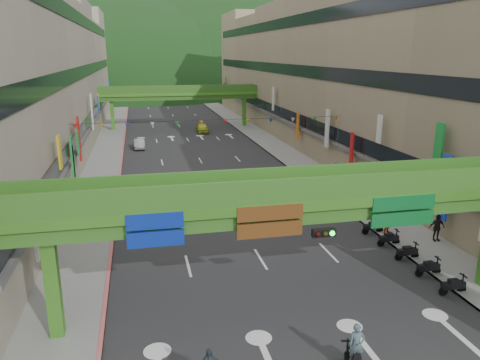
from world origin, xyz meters
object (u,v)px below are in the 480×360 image
object	(u,v)px
overpass_near	(318,214)
car_silver	(139,144)
car_yellow	(202,128)
scooter_rider_near	(356,350)
scooter_rider_mid	(280,207)
pedestrian_red	(389,224)

from	to	relation	value
overpass_near	car_silver	xyz separation A→B (m)	(-7.89, 43.47, -4.57)
car_yellow	scooter_rider_near	bearing A→B (deg)	-90.46
scooter_rider_near	scooter_rider_mid	bearing A→B (deg)	82.99
overpass_near	scooter_rider_near	world-z (taller)	overpass_near
car_silver	car_yellow	distance (m)	14.91
car_silver	car_yellow	xyz separation A→B (m)	(9.96, 11.09, 0.10)
car_yellow	scooter_rider_mid	bearing A→B (deg)	-88.32
scooter_rider_mid	pedestrian_red	distance (m)	7.98
overpass_near	car_silver	bearing A→B (deg)	100.29
scooter_rider_near	car_silver	bearing A→B (deg)	99.47
overpass_near	scooter_rider_mid	bearing A→B (deg)	80.27
car_silver	pedestrian_red	distance (m)	38.73
overpass_near	scooter_rider_mid	xyz separation A→B (m)	(2.23, 12.98, -4.14)
overpass_near	scooter_rider_mid	size ratio (longest dim) A/B	13.53
overpass_near	scooter_rider_near	size ratio (longest dim) A/B	13.33
car_yellow	pedestrian_red	world-z (taller)	pedestrian_red
pedestrian_red	scooter_rider_mid	bearing A→B (deg)	118.44
car_silver	pedestrian_red	size ratio (longest dim) A/B	2.28
scooter_rider_near	scooter_rider_mid	xyz separation A→B (m)	(2.13, 17.36, 0.08)
scooter_rider_near	car_silver	xyz separation A→B (m)	(-7.98, 47.85, -0.35)
pedestrian_red	overpass_near	bearing A→B (deg)	-163.93
car_silver	car_yellow	world-z (taller)	car_yellow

